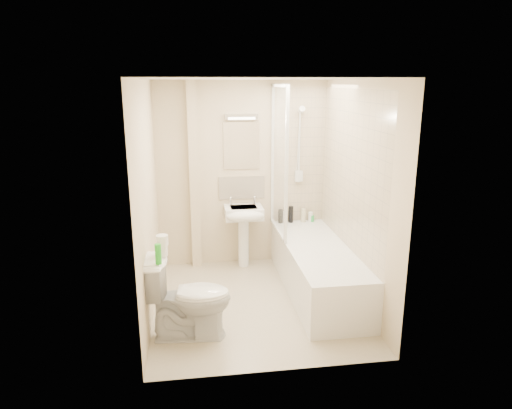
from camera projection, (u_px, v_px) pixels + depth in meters
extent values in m
plane|color=beige|center=(255.00, 303.00, 5.06)|extent=(2.50, 2.50, 0.00)
cube|color=beige|center=(242.00, 175.00, 5.94)|extent=(2.20, 0.02, 2.40)
cube|color=beige|center=(148.00, 202.00, 4.60)|extent=(0.02, 2.50, 2.40)
cube|color=beige|center=(357.00, 194.00, 4.90)|extent=(0.02, 2.50, 2.40)
cube|color=white|center=(255.00, 79.00, 4.44)|extent=(2.20, 2.50, 0.02)
cube|color=beige|center=(299.00, 156.00, 5.98)|extent=(0.70, 0.01, 1.75)
cube|color=beige|center=(350.00, 170.00, 5.03)|extent=(0.01, 2.10, 1.75)
cube|color=beige|center=(194.00, 177.00, 5.80)|extent=(0.12, 0.12, 2.40)
cube|color=beige|center=(242.00, 188.00, 5.98)|extent=(0.60, 0.02, 0.30)
cube|color=white|center=(241.00, 146.00, 5.83)|extent=(0.46, 0.01, 0.60)
cube|color=silver|center=(241.00, 117.00, 5.71)|extent=(0.42, 0.07, 0.07)
cube|color=white|center=(317.00, 269.00, 5.28)|extent=(0.70, 2.10, 0.55)
cube|color=white|center=(318.00, 251.00, 5.22)|extent=(0.56, 1.96, 0.05)
cube|color=white|center=(279.00, 161.00, 5.50)|extent=(0.01, 0.90, 1.80)
cube|color=white|center=(273.00, 155.00, 5.91)|extent=(0.04, 0.04, 1.80)
cube|color=white|center=(287.00, 167.00, 5.07)|extent=(0.04, 0.04, 1.80)
cube|color=white|center=(280.00, 85.00, 5.27)|extent=(0.04, 0.90, 0.04)
cube|color=white|center=(278.00, 230.00, 5.73)|extent=(0.04, 0.90, 0.03)
cylinder|color=white|center=(299.00, 147.00, 5.92)|extent=(0.02, 0.02, 0.90)
cylinder|color=white|center=(299.00, 181.00, 6.04)|extent=(0.05, 0.05, 0.02)
cylinder|color=white|center=(300.00, 112.00, 5.81)|extent=(0.05, 0.05, 0.02)
cylinder|color=white|center=(301.00, 110.00, 5.74)|extent=(0.08, 0.11, 0.11)
cube|color=white|center=(299.00, 176.00, 6.02)|extent=(0.10, 0.05, 0.14)
cylinder|color=white|center=(298.00, 144.00, 5.88)|extent=(0.01, 0.13, 0.84)
cylinder|color=white|center=(244.00, 242.00, 6.01)|extent=(0.14, 0.14, 0.65)
cube|color=white|center=(244.00, 212.00, 5.87)|extent=(0.48, 0.37, 0.15)
ellipsoid|color=white|center=(245.00, 216.00, 5.71)|extent=(0.48, 0.20, 0.15)
cube|color=silver|center=(244.00, 208.00, 5.85)|extent=(0.34, 0.24, 0.04)
cylinder|color=white|center=(230.00, 202.00, 5.92)|extent=(0.03, 0.03, 0.10)
cylinder|color=white|center=(255.00, 201.00, 5.96)|extent=(0.03, 0.03, 0.10)
sphere|color=white|center=(230.00, 198.00, 5.91)|extent=(0.04, 0.04, 0.04)
sphere|color=white|center=(255.00, 197.00, 5.95)|extent=(0.04, 0.04, 0.04)
cylinder|color=black|center=(281.00, 216.00, 6.07)|extent=(0.07, 0.07, 0.18)
cylinder|color=white|center=(285.00, 217.00, 6.08)|extent=(0.06, 0.06, 0.15)
cylinder|color=black|center=(291.00, 214.00, 6.08)|extent=(0.06, 0.06, 0.22)
cylinder|color=beige|center=(303.00, 215.00, 6.11)|extent=(0.07, 0.07, 0.18)
cylinder|color=white|center=(311.00, 217.00, 6.13)|extent=(0.06, 0.06, 0.13)
cylinder|color=green|center=(312.00, 218.00, 6.14)|extent=(0.07, 0.07, 0.08)
imported|color=white|center=(189.00, 297.00, 4.30)|extent=(0.59, 0.87, 0.80)
cylinder|color=white|center=(161.00, 250.00, 4.23)|extent=(0.11, 0.11, 0.11)
cylinder|color=white|center=(162.00, 240.00, 4.19)|extent=(0.11, 0.11, 0.09)
cylinder|color=green|center=(158.00, 254.00, 4.03)|extent=(0.06, 0.06, 0.18)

